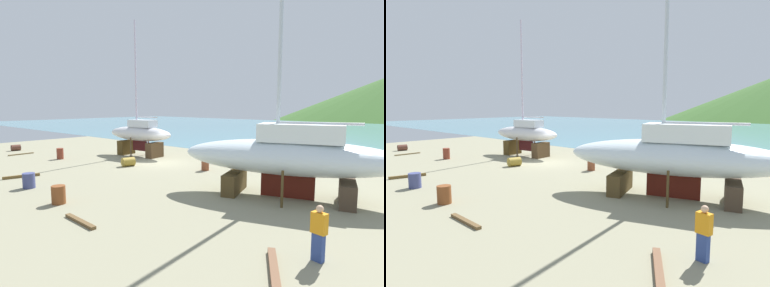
{
  "view_description": "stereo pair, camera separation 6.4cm",
  "coord_description": "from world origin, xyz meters",
  "views": [
    {
      "loc": [
        18.71,
        -17.08,
        4.56
      ],
      "look_at": [
        3.83,
        -0.57,
        1.9
      ],
      "focal_mm": 30.32,
      "sensor_mm": 36.0,
      "label": 1
    },
    {
      "loc": [
        18.76,
        -17.04,
        4.56
      ],
      "look_at": [
        3.83,
        -0.57,
        1.9
      ],
      "focal_mm": 30.32,
      "sensor_mm": 36.0,
      "label": 2
    }
  ],
  "objects": [
    {
      "name": "worker",
      "position": [
        15.4,
        -7.9,
        0.88
      ],
      "size": [
        0.48,
        0.32,
        1.69
      ],
      "rotation": [
        0.0,
        0.0,
        1.38
      ],
      "color": "navy",
      "rests_on": "ground"
    },
    {
      "name": "sailboat_far_slipway",
      "position": [
        11.8,
        -2.35,
        2.09
      ],
      "size": [
        11.16,
        6.32,
        14.88
      ],
      "rotation": [
        0.0,
        0.0,
        3.46
      ],
      "color": "#4C3B1E",
      "rests_on": "ground"
    },
    {
      "name": "barrel_tipped_left",
      "position": [
        4.33,
        -10.38,
        0.42
      ],
      "size": [
        0.89,
        0.89,
        0.85
      ],
      "primitive_type": "cylinder",
      "rotation": [
        0.0,
        0.0,
        2.39
      ],
      "color": "brown",
      "rests_on": "ground"
    },
    {
      "name": "sailboat_large_starboard",
      "position": [
        -4.08,
        1.23,
        1.96
      ],
      "size": [
        7.17,
        2.92,
        11.87
      ],
      "rotation": [
        0.0,
        0.0,
        3.27
      ],
      "color": "#503B19",
      "rests_on": "ground"
    },
    {
      "name": "barrel_tipped_right",
      "position": [
        -0.81,
        -2.55,
        0.33
      ],
      "size": [
        0.86,
        1.06,
        0.66
      ],
      "primitive_type": "cylinder",
      "rotation": [
        1.57,
        0.0,
        6.05
      ],
      "color": "olive",
      "rests_on": "ground"
    },
    {
      "name": "timber_plank_far",
      "position": [
        7.34,
        -10.98,
        0.06
      ],
      "size": [
        2.12,
        0.27,
        0.12
      ],
      "primitive_type": "cube",
      "rotation": [
        0.0,
        0.0,
        3.11
      ],
      "color": "brown",
      "rests_on": "ground"
    },
    {
      "name": "barrel_tipped_center",
      "position": [
        4.45,
        0.12,
        0.44
      ],
      "size": [
        0.54,
        0.54,
        0.89
      ],
      "primitive_type": "cylinder",
      "rotation": [
        0.0,
        0.0,
        3.13
      ],
      "color": "brown",
      "rests_on": "ground"
    },
    {
      "name": "barrel_rust_far",
      "position": [
        -7.71,
        -4.45,
        0.46
      ],
      "size": [
        0.61,
        0.61,
        0.92
      ],
      "primitive_type": "cylinder",
      "rotation": [
        0.0,
        0.0,
        0.12
      ],
      "color": "maroon",
      "rests_on": "ground"
    },
    {
      "name": "timber_short_skew",
      "position": [
        -2.68,
        -9.42,
        0.09
      ],
      "size": [
        0.64,
        2.1,
        0.17
      ],
      "primitive_type": "cube",
      "rotation": [
        0.0,
        0.0,
        1.34
      ],
      "color": "brown",
      "rests_on": "ground"
    },
    {
      "name": "ground_plane",
      "position": [
        0.0,
        -4.31,
        0.0
      ],
      "size": [
        48.25,
        48.25,
        0.0
      ],
      "primitive_type": "plane",
      "color": "gray"
    },
    {
      "name": "sea_water",
      "position": [
        0.0,
        39.44,
        0.0
      ],
      "size": [
        163.64,
        63.37,
        0.01
      ],
      "primitive_type": "cube",
      "color": "teal",
      "rests_on": "ground"
    },
    {
      "name": "timber_plank_near",
      "position": [
        -12.76,
        -5.71,
        0.05
      ],
      "size": [
        0.28,
        2.24,
        0.11
      ],
      "primitive_type": "cube",
      "rotation": [
        0.0,
        0.0,
        1.62
      ],
      "color": "olive",
      "rests_on": "ground"
    },
    {
      "name": "barrel_blue_faded",
      "position": [
        0.34,
        -10.14,
        0.42
      ],
      "size": [
        0.88,
        0.88,
        0.83
      ],
      "primitive_type": "cylinder",
      "rotation": [
        0.0,
        0.0,
        0.5
      ],
      "color": "#3C4374",
      "rests_on": "ground"
    },
    {
      "name": "timber_long_fore",
      "position": [
        14.92,
        -9.61,
        0.08
      ],
      "size": [
        1.78,
        2.7,
        0.17
      ],
      "primitive_type": "cube",
      "rotation": [
        0.0,
        0.0,
        2.12
      ],
      "color": "brown",
      "rests_on": "ground"
    },
    {
      "name": "barrel_ochre",
      "position": [
        -15.95,
        -5.03,
        0.3
      ],
      "size": [
        0.67,
        0.88,
        0.59
      ],
      "primitive_type": "cylinder",
      "rotation": [
        1.57,
        0.0,
        6.19
      ],
      "color": "#522D22",
      "rests_on": "ground"
    }
  ]
}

